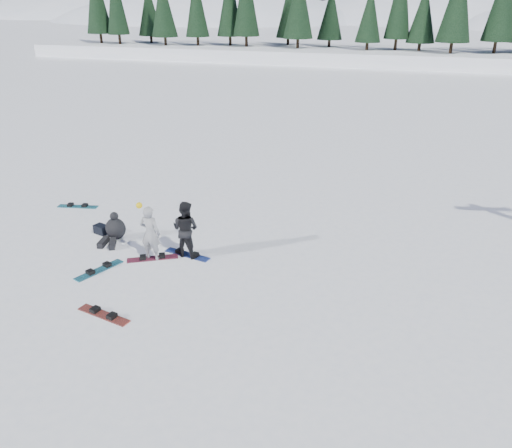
% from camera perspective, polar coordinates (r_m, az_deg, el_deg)
% --- Properties ---
extents(ground, '(420.00, 420.00, 0.00)m').
position_cam_1_polar(ground, '(14.26, -7.86, -5.73)').
color(ground, white).
rests_on(ground, ground).
extents(alpine_backdrop, '(412.50, 227.00, 53.20)m').
position_cam_1_polar(alpine_backdrop, '(202.07, 13.36, 17.68)').
color(alpine_backdrop, white).
rests_on(alpine_backdrop, ground).
extents(snowboarder_woman, '(0.63, 0.42, 1.84)m').
position_cam_1_polar(snowboarder_woman, '(14.88, -12.01, -1.00)').
color(snowboarder_woman, '#949498').
rests_on(snowboarder_woman, ground).
extents(snowboarder_man, '(0.92, 0.76, 1.74)m').
position_cam_1_polar(snowboarder_man, '(14.91, -8.05, -0.58)').
color(snowboarder_man, black).
rests_on(snowboarder_man, ground).
extents(seated_rider, '(0.82, 1.20, 0.93)m').
position_cam_1_polar(seated_rider, '(16.58, -15.86, -0.61)').
color(seated_rider, black).
rests_on(seated_rider, ground).
extents(gear_bag, '(0.51, 0.41, 0.30)m').
position_cam_1_polar(gear_bag, '(17.23, -17.28, -0.59)').
color(gear_bag, black).
rests_on(gear_bag, ground).
extents(snowboard_woman, '(1.45, 0.98, 0.03)m').
position_cam_1_polar(snowboard_woman, '(15.25, -11.72, -3.87)').
color(snowboard_woman, maroon).
rests_on(snowboard_woman, ground).
extents(snowboard_man, '(1.53, 0.56, 0.03)m').
position_cam_1_polar(snowboard_man, '(15.28, -7.87, -3.49)').
color(snowboard_man, navy).
rests_on(snowboard_man, ground).
extents(snowboard_loose_a, '(0.80, 1.50, 0.03)m').
position_cam_1_polar(snowboard_loose_a, '(15.00, -17.49, -5.05)').
color(snowboard_loose_a, '#19718B').
rests_on(snowboard_loose_a, ground).
extents(snowboard_loose_c, '(1.53, 0.58, 0.03)m').
position_cam_1_polar(snowboard_loose_c, '(19.79, -19.70, 1.89)').
color(snowboard_loose_c, teal).
rests_on(snowboard_loose_c, ground).
extents(snowboard_loose_b, '(1.53, 0.57, 0.03)m').
position_cam_1_polar(snowboard_loose_b, '(12.98, -17.01, -9.91)').
color(snowboard_loose_b, maroon).
rests_on(snowboard_loose_b, ground).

